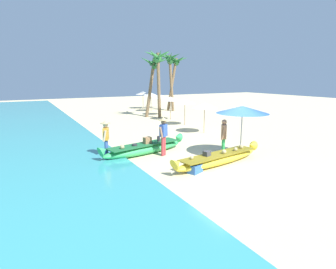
{
  "coord_description": "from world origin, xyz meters",
  "views": [
    {
      "loc": [
        -7.47,
        -8.47,
        3.48
      ],
      "look_at": [
        -1.58,
        2.38,
        0.9
      ],
      "focal_mm": 29.35,
      "sensor_mm": 36.0,
      "label": 1
    }
  ],
  "objects_px": {
    "person_vendor_hatted": "(163,133)",
    "person_vendor_assistant": "(106,136)",
    "palm_tree_leaning_seaward": "(153,68)",
    "palm_tree_far_behind": "(158,63)",
    "palm_tree_mid_cluster": "(175,67)",
    "palm_tree_tall_inland": "(170,63)",
    "boat_green_midground": "(144,148)",
    "patio_umbrella_large": "(242,110)",
    "boat_yellow_foreground": "(219,158)",
    "person_tourist_customer": "(224,137)",
    "cooler_box": "(195,169)"
  },
  "relations": [
    {
      "from": "person_vendor_hatted",
      "to": "person_vendor_assistant",
      "type": "xyz_separation_m",
      "value": [
        -2.36,
        0.92,
        -0.06
      ]
    },
    {
      "from": "palm_tree_leaning_seaward",
      "to": "palm_tree_far_behind",
      "type": "bearing_deg",
      "value": -94.03
    },
    {
      "from": "palm_tree_mid_cluster",
      "to": "palm_tree_tall_inland",
      "type": "bearing_deg",
      "value": -150.26
    },
    {
      "from": "person_vendor_hatted",
      "to": "palm_tree_tall_inland",
      "type": "xyz_separation_m",
      "value": [
        8.3,
        14.5,
        3.86
      ]
    },
    {
      "from": "boat_green_midground",
      "to": "palm_tree_tall_inland",
      "type": "distance_m",
      "value": 17.14
    },
    {
      "from": "person_vendor_hatted",
      "to": "person_vendor_assistant",
      "type": "relative_size",
      "value": 1.06
    },
    {
      "from": "boat_green_midground",
      "to": "patio_umbrella_large",
      "type": "bearing_deg",
      "value": -33.5
    },
    {
      "from": "patio_umbrella_large",
      "to": "person_vendor_hatted",
      "type": "bearing_deg",
      "value": 149.18
    },
    {
      "from": "boat_yellow_foreground",
      "to": "person_vendor_hatted",
      "type": "height_order",
      "value": "person_vendor_hatted"
    },
    {
      "from": "person_tourist_customer",
      "to": "person_vendor_assistant",
      "type": "distance_m",
      "value": 5.1
    },
    {
      "from": "person_vendor_assistant",
      "to": "palm_tree_far_behind",
      "type": "relative_size",
      "value": 0.29
    },
    {
      "from": "palm_tree_leaning_seaward",
      "to": "palm_tree_mid_cluster",
      "type": "height_order",
      "value": "palm_tree_mid_cluster"
    },
    {
      "from": "boat_yellow_foreground",
      "to": "person_vendor_assistant",
      "type": "distance_m",
      "value": 4.91
    },
    {
      "from": "boat_yellow_foreground",
      "to": "person_vendor_hatted",
      "type": "relative_size",
      "value": 2.73
    },
    {
      "from": "person_vendor_hatted",
      "to": "patio_umbrella_large",
      "type": "xyz_separation_m",
      "value": [
        2.95,
        -1.76,
        1.07
      ]
    },
    {
      "from": "boat_yellow_foreground",
      "to": "person_vendor_hatted",
      "type": "xyz_separation_m",
      "value": [
        -1.37,
        2.21,
        0.77
      ]
    },
    {
      "from": "boat_yellow_foreground",
      "to": "person_tourist_customer",
      "type": "distance_m",
      "value": 1.16
    },
    {
      "from": "cooler_box",
      "to": "palm_tree_leaning_seaward",
      "type": "bearing_deg",
      "value": 48.5
    },
    {
      "from": "person_tourist_customer",
      "to": "palm_tree_mid_cluster",
      "type": "distance_m",
      "value": 18.51
    },
    {
      "from": "boat_green_midground",
      "to": "patio_umbrella_large",
      "type": "relative_size",
      "value": 2.0
    },
    {
      "from": "palm_tree_tall_inland",
      "to": "palm_tree_leaning_seaward",
      "type": "relative_size",
      "value": 1.12
    },
    {
      "from": "boat_green_midground",
      "to": "palm_tree_tall_inland",
      "type": "bearing_deg",
      "value": 57.08
    },
    {
      "from": "palm_tree_tall_inland",
      "to": "palm_tree_far_behind",
      "type": "height_order",
      "value": "palm_tree_tall_inland"
    },
    {
      "from": "boat_yellow_foreground",
      "to": "cooler_box",
      "type": "bearing_deg",
      "value": -165.27
    },
    {
      "from": "person_vendor_hatted",
      "to": "person_tourist_customer",
      "type": "bearing_deg",
      "value": -38.58
    },
    {
      "from": "boat_green_midground",
      "to": "cooler_box",
      "type": "xyz_separation_m",
      "value": [
        0.64,
        -3.22,
        -0.12
      ]
    },
    {
      "from": "person_tourist_customer",
      "to": "cooler_box",
      "type": "xyz_separation_m",
      "value": [
        -2.1,
        -0.94,
        -0.82
      ]
    },
    {
      "from": "patio_umbrella_large",
      "to": "cooler_box",
      "type": "height_order",
      "value": "patio_umbrella_large"
    },
    {
      "from": "boat_green_midground",
      "to": "palm_tree_leaning_seaward",
      "type": "xyz_separation_m",
      "value": [
        5.82,
        11.09,
        4.03
      ]
    },
    {
      "from": "person_vendor_hatted",
      "to": "palm_tree_far_behind",
      "type": "xyz_separation_m",
      "value": [
        5.07,
        10.69,
        3.67
      ]
    },
    {
      "from": "person_vendor_assistant",
      "to": "cooler_box",
      "type": "xyz_separation_m",
      "value": [
        2.32,
        -3.5,
        -0.81
      ]
    },
    {
      "from": "person_vendor_hatted",
      "to": "cooler_box",
      "type": "distance_m",
      "value": 2.72
    },
    {
      "from": "patio_umbrella_large",
      "to": "palm_tree_leaning_seaward",
      "type": "distance_m",
      "value": 13.85
    },
    {
      "from": "person_tourist_customer",
      "to": "patio_umbrella_large",
      "type": "height_order",
      "value": "patio_umbrella_large"
    },
    {
      "from": "cooler_box",
      "to": "palm_tree_mid_cluster",
      "type": "bearing_deg",
      "value": 40.63
    },
    {
      "from": "person_vendor_hatted",
      "to": "palm_tree_tall_inland",
      "type": "distance_m",
      "value": 17.15
    },
    {
      "from": "person_vendor_hatted",
      "to": "palm_tree_mid_cluster",
      "type": "xyz_separation_m",
      "value": [
        9.24,
        15.04,
        3.53
      ]
    },
    {
      "from": "person_vendor_hatted",
      "to": "person_vendor_assistant",
      "type": "distance_m",
      "value": 2.53
    },
    {
      "from": "palm_tree_leaning_seaward",
      "to": "palm_tree_mid_cluster",
      "type": "xyz_separation_m",
      "value": [
        4.09,
        3.3,
        0.25
      ]
    },
    {
      "from": "person_vendor_hatted",
      "to": "palm_tree_mid_cluster",
      "type": "distance_m",
      "value": 18.0
    },
    {
      "from": "boat_yellow_foreground",
      "to": "cooler_box",
      "type": "height_order",
      "value": "boat_yellow_foreground"
    },
    {
      "from": "person_vendor_assistant",
      "to": "cooler_box",
      "type": "relative_size",
      "value": 3.09
    },
    {
      "from": "boat_green_midground",
      "to": "person_vendor_assistant",
      "type": "xyz_separation_m",
      "value": [
        -1.68,
        0.28,
        0.69
      ]
    },
    {
      "from": "palm_tree_mid_cluster",
      "to": "cooler_box",
      "type": "xyz_separation_m",
      "value": [
        -9.27,
        -17.62,
        -4.4
      ]
    },
    {
      "from": "person_vendor_hatted",
      "to": "person_tourist_customer",
      "type": "relative_size",
      "value": 1.02
    },
    {
      "from": "palm_tree_tall_inland",
      "to": "patio_umbrella_large",
      "type": "bearing_deg",
      "value": -108.2
    },
    {
      "from": "person_tourist_customer",
      "to": "palm_tree_far_behind",
      "type": "xyz_separation_m",
      "value": [
        3.01,
        12.34,
        3.71
      ]
    },
    {
      "from": "boat_green_midground",
      "to": "person_vendor_assistant",
      "type": "height_order",
      "value": "person_vendor_assistant"
    },
    {
      "from": "palm_tree_leaning_seaward",
      "to": "palm_tree_tall_inland",
      "type": "bearing_deg",
      "value": 41.25
    },
    {
      "from": "person_tourist_customer",
      "to": "palm_tree_tall_inland",
      "type": "distance_m",
      "value": 17.74
    }
  ]
}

